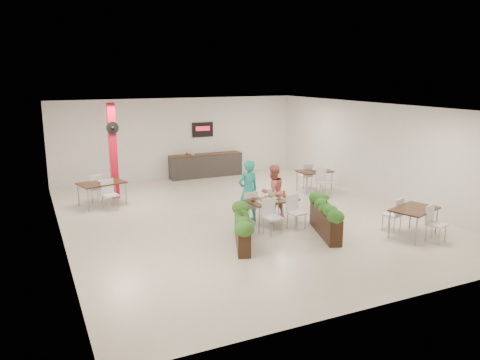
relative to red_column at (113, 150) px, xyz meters
name	(u,v)px	position (x,y,z in m)	size (l,w,h in m)	color
ground	(242,216)	(3.00, -3.79, -1.64)	(12.00, 12.00, 0.00)	beige
room_shell	(242,149)	(3.00, -3.79, 0.36)	(10.10, 12.10, 3.22)	white
red_column	(113,150)	(0.00, 0.00, 0.00)	(0.40, 0.41, 3.20)	red
service_counter	(206,165)	(4.00, 1.86, -1.15)	(3.00, 0.64, 2.20)	#2A2825
main_table	(271,204)	(3.36, -4.90, -1.01)	(1.49, 1.76, 0.92)	black
diner_man	(248,191)	(2.97, -4.24, -0.75)	(0.65, 0.43, 1.78)	teal
diner_woman	(273,191)	(3.77, -4.24, -0.86)	(0.77, 0.60, 1.58)	#EE716A
planter_left	(242,226)	(1.99, -5.94, -1.14)	(0.95, 1.79, 0.99)	black
planter_right	(325,216)	(4.29, -6.14, -1.13)	(0.94, 1.97, 1.08)	black
side_table_a	(102,186)	(-0.55, -0.78, -1.00)	(1.56, 1.67, 0.92)	black
side_table_b	(314,174)	(6.65, -2.09, -1.02)	(1.18, 1.62, 0.92)	black
side_table_c	(414,213)	(6.28, -7.21, -1.01)	(1.47, 1.67, 0.92)	black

